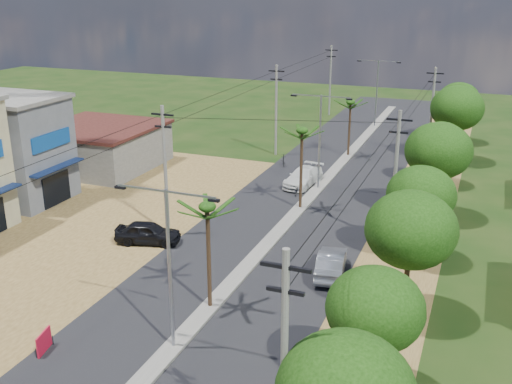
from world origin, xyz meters
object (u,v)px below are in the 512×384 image
at_px(car_white_far, 303,177).
at_px(roadside_sign, 44,342).
at_px(car_silver_mid, 331,264).
at_px(car_parked_dark, 148,233).

bearing_deg(car_white_far, roadside_sign, -91.60).
bearing_deg(car_silver_mid, car_parked_dark, -8.99).
relative_size(car_silver_mid, car_parked_dark, 1.03).
distance_m(car_white_far, car_parked_dark, 16.54).
xyz_separation_m(car_silver_mid, car_parked_dark, (-12.50, 0.03, -0.00)).
height_order(car_white_far, car_parked_dark, same).
xyz_separation_m(car_white_far, roadside_sign, (-4.00, -28.05, -0.21)).
xyz_separation_m(car_silver_mid, roadside_sign, (-10.50, -12.60, -0.21)).
height_order(car_silver_mid, roadside_sign, car_silver_mid).
bearing_deg(car_parked_dark, car_silver_mid, -104.73).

